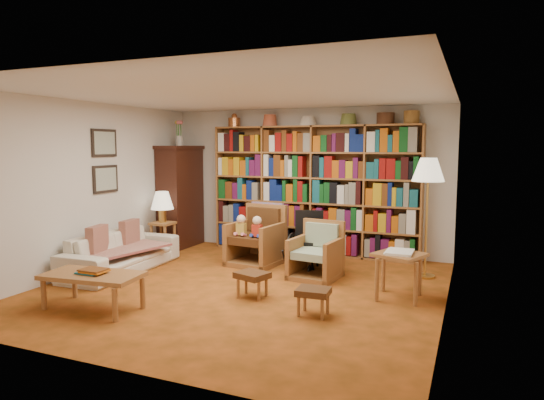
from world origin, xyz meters
The scene contains 23 objects.
floor centered at (0.00, 0.00, 0.00)m, with size 5.00×5.00×0.00m, color #B3531B.
ceiling centered at (0.00, 0.00, 2.50)m, with size 5.00×5.00×0.00m, color silver.
wall_back centered at (0.00, 2.50, 1.25)m, with size 5.00×5.00×0.00m, color silver.
wall_front centered at (0.00, -2.50, 1.25)m, with size 5.00×5.00×0.00m, color silver.
wall_left centered at (-2.50, 0.00, 1.25)m, with size 5.00×5.00×0.00m, color silver.
wall_right centered at (2.50, 0.00, 1.25)m, with size 5.00×5.00×0.00m, color silver.
bookshelf centered at (0.20, 2.33, 1.17)m, with size 3.60×0.30×2.42m.
curio_cabinet centered at (-2.25, 2.00, 0.95)m, with size 0.50×0.95×2.40m.
framed_pictures centered at (-2.48, 0.30, 1.62)m, with size 0.03×0.52×0.97m.
sofa centered at (-2.05, 0.10, 0.29)m, with size 0.77×1.98×0.58m, color beige.
sofa_throw centered at (-2.00, 0.10, 0.30)m, with size 0.69×1.28×0.04m, color beige.
cushion_left centered at (-2.18, 0.45, 0.45)m, with size 0.12×0.39×0.39m, color maroon.
cushion_right centered at (-2.18, -0.25, 0.45)m, with size 0.13×0.41×0.41m, color maroon.
side_table_lamp centered at (-2.15, 1.28, 0.39)m, with size 0.35×0.35×0.56m.
table_lamp centered at (-2.15, 1.28, 0.91)m, with size 0.39×0.39×0.53m.
armchair_leather centered at (-0.38, 1.34, 0.38)m, with size 0.83×0.87×0.94m.
armchair_sage centered at (0.73, 0.92, 0.30)m, with size 0.71×0.73×0.79m.
wheelchair centered at (0.44, 1.29, 0.40)m, with size 0.52×0.70×0.88m.
floor_lamp centered at (2.15, 1.49, 1.46)m, with size 0.45×0.45×1.69m.
side_table_papers centered at (1.95, 0.35, 0.47)m, with size 0.68×0.68×0.59m.
footstool_a centered at (0.28, -0.30, 0.26)m, with size 0.45×0.41×0.31m.
footstool_b centered at (1.17, -0.62, 0.25)m, with size 0.37×0.32×0.30m.
coffee_table centered at (-1.21, -1.39, 0.37)m, with size 1.16×0.67×0.47m.
Camera 1 is at (2.74, -5.55, 1.85)m, focal length 32.00 mm.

